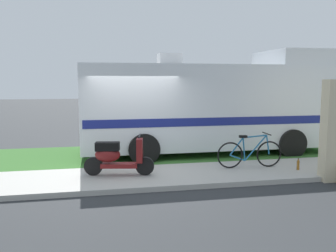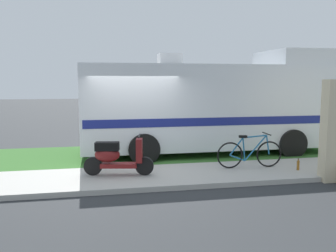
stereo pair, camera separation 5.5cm
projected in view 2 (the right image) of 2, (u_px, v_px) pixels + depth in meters
name	position (u px, v px, depth m)	size (l,w,h in m)	color
ground_plane	(136.00, 168.00, 9.74)	(80.00, 80.00, 0.00)	#2D3033
sidewalk	(141.00, 178.00, 8.57)	(24.00, 2.00, 0.12)	#ADAAA3
grass_strip	(131.00, 156.00, 11.20)	(24.00, 3.40, 0.08)	#336628
motorhome_rv	(209.00, 105.00, 11.55)	(7.84, 2.69, 3.35)	silver
scooter	(116.00, 156.00, 8.51)	(1.66, 0.59, 0.97)	black
bicycle	(250.00, 153.00, 9.26)	(1.75, 0.52, 0.90)	black
pickup_truck_near	(268.00, 111.00, 17.17)	(5.17, 2.47, 1.73)	#1E2328
bottle_green	(298.00, 165.00, 9.04)	(0.07, 0.07, 0.30)	brown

